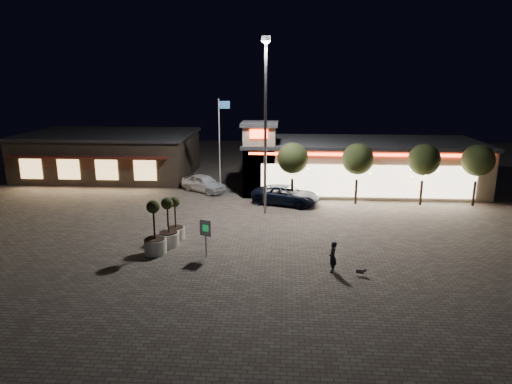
# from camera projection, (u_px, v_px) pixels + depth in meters

# --- Properties ---
(ground) EXTENTS (90.00, 90.00, 0.00)m
(ground) POSITION_uv_depth(u_px,v_px,m) (223.00, 254.00, 25.88)
(ground) COLOR #675E53
(ground) RESTS_ON ground
(retail_building) EXTENTS (20.40, 8.40, 6.10)m
(retail_building) POSITION_uv_depth(u_px,v_px,m) (354.00, 164.00, 40.00)
(retail_building) COLOR gray
(retail_building) RESTS_ON ground
(restaurant_building) EXTENTS (16.40, 11.00, 4.30)m
(restaurant_building) POSITION_uv_depth(u_px,v_px,m) (111.00, 154.00, 45.52)
(restaurant_building) COLOR #382D23
(restaurant_building) RESTS_ON ground
(floodlight_pole) EXTENTS (0.60, 0.40, 12.38)m
(floodlight_pole) POSITION_uv_depth(u_px,v_px,m) (265.00, 117.00, 31.72)
(floodlight_pole) COLOR gray
(floodlight_pole) RESTS_ON ground
(flagpole) EXTENTS (0.95, 0.10, 8.00)m
(flagpole) POSITION_uv_depth(u_px,v_px,m) (221.00, 139.00, 37.37)
(flagpole) COLOR white
(flagpole) RESTS_ON ground
(string_tree_a) EXTENTS (2.42, 2.42, 4.79)m
(string_tree_a) POSITION_uv_depth(u_px,v_px,m) (293.00, 158.00, 35.36)
(string_tree_a) COLOR #332319
(string_tree_a) RESTS_ON ground
(string_tree_b) EXTENTS (2.42, 2.42, 4.79)m
(string_tree_b) POSITION_uv_depth(u_px,v_px,m) (358.00, 159.00, 35.04)
(string_tree_b) COLOR #332319
(string_tree_b) RESTS_ON ground
(string_tree_c) EXTENTS (2.42, 2.42, 4.79)m
(string_tree_c) POSITION_uv_depth(u_px,v_px,m) (424.00, 160.00, 34.73)
(string_tree_c) COLOR #332319
(string_tree_c) RESTS_ON ground
(string_tree_d) EXTENTS (2.42, 2.42, 4.79)m
(string_tree_d) POSITION_uv_depth(u_px,v_px,m) (478.00, 161.00, 34.48)
(string_tree_d) COLOR #332319
(string_tree_d) RESTS_ON ground
(pickup_truck) EXTENTS (5.75, 3.91, 1.46)m
(pickup_truck) POSITION_uv_depth(u_px,v_px,m) (286.00, 195.00, 35.67)
(pickup_truck) COLOR black
(pickup_truck) RESTS_ON ground
(white_sedan) EXTENTS (4.58, 3.99, 1.49)m
(white_sedan) POSITION_uv_depth(u_px,v_px,m) (204.00, 183.00, 39.44)
(white_sedan) COLOR silver
(white_sedan) RESTS_ON ground
(pedestrian) EXTENTS (0.46, 0.64, 1.63)m
(pedestrian) POSITION_uv_depth(u_px,v_px,m) (333.00, 257.00, 23.34)
(pedestrian) COLOR black
(pedestrian) RESTS_ON ground
(dog) EXTENTS (0.53, 0.25, 0.28)m
(dog) POSITION_uv_depth(u_px,v_px,m) (362.00, 271.00, 22.99)
(dog) COLOR #59514C
(dog) RESTS_ON ground
(planter_left) EXTENTS (1.20, 1.20, 2.96)m
(planter_left) POSITION_uv_depth(u_px,v_px,m) (168.00, 231.00, 26.93)
(planter_left) COLOR silver
(planter_left) RESTS_ON ground
(planter_mid) EXTENTS (1.27, 1.27, 3.13)m
(planter_mid) POSITION_uv_depth(u_px,v_px,m) (155.00, 237.00, 25.75)
(planter_mid) COLOR silver
(planter_mid) RESTS_ON ground
(planter_right) EXTENTS (1.09, 1.09, 2.69)m
(planter_right) POSITION_uv_depth(u_px,v_px,m) (176.00, 226.00, 28.06)
(planter_right) COLOR silver
(planter_right) RESTS_ON ground
(valet_sign) EXTENTS (0.67, 0.33, 2.14)m
(valet_sign) POSITION_uv_depth(u_px,v_px,m) (206.00, 231.00, 25.17)
(valet_sign) COLOR gray
(valet_sign) RESTS_ON ground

